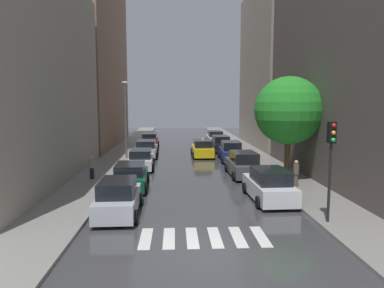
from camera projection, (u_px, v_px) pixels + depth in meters
ground_plane at (186, 154)px, 36.32m from camera, size 28.00×72.00×0.04m
sidewalk_left at (121, 154)px, 36.00m from camera, size 3.00×72.00×0.15m
sidewalk_right at (249, 153)px, 36.62m from camera, size 3.00×72.00×0.15m
crosswalk_stripes at (204, 237)px, 13.96m from camera, size 4.95×2.20×0.01m
building_left_near at (14, 76)px, 22.11m from camera, size 6.00×19.10×13.70m
building_left_mid at (89, 44)px, 41.71m from camera, size 6.00×20.15×23.84m
building_right_near at (362, 16)px, 23.07m from camera, size 6.00×19.92×21.62m
building_right_mid at (278, 68)px, 41.90m from camera, size 6.00×15.94×18.50m
parked_car_left_nearest at (118, 198)px, 16.67m from camera, size 2.06×4.37×1.70m
parked_car_left_second at (131, 176)px, 21.87m from camera, size 2.25×4.74×1.55m
parked_car_left_third at (141, 160)px, 28.19m from camera, size 2.13×4.55×1.56m
parked_car_left_fourth at (146, 149)px, 34.25m from camera, size 2.16×4.77×1.63m
parked_car_left_fifth at (150, 141)px, 40.60m from camera, size 2.01×4.77×1.75m
parked_car_right_nearest at (269, 186)px, 19.11m from camera, size 2.20×4.59×1.75m
parked_car_right_second at (243, 165)px, 25.38m from camera, size 2.15×4.70×1.76m
parked_car_right_third at (231, 152)px, 32.03m from camera, size 2.09×4.65×1.77m
parked_car_right_fourth at (220, 144)px, 38.19m from camera, size 2.09×4.80×1.68m
parked_car_right_fifth at (215, 138)px, 44.78m from camera, size 2.11×4.52×1.66m
taxi_midroad at (202, 149)px, 34.52m from camera, size 2.10×4.62×1.81m
pedestrian_foreground at (92, 167)px, 23.81m from camera, size 0.36×0.36×1.57m
pedestrian_near_tree at (296, 173)px, 21.59m from camera, size 0.36×0.36×1.62m
street_tree_right at (289, 111)px, 23.61m from camera, size 4.51×4.51×6.80m
traffic_light_right_corner at (331, 149)px, 14.99m from camera, size 0.30×0.42×4.30m
lamp_post_left at (126, 114)px, 32.41m from camera, size 0.60×0.28×6.94m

